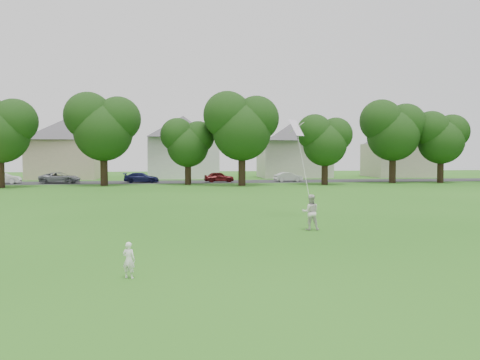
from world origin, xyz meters
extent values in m
plane|color=#246016|center=(0.00, 0.00, 0.00)|extent=(160.00, 160.00, 0.00)
cube|color=#2D2D30|center=(0.00, 42.00, 0.01)|extent=(90.00, 7.00, 0.01)
imported|color=white|center=(-2.32, -2.32, 0.48)|extent=(0.41, 0.35, 0.95)
imported|color=silver|center=(4.58, 4.65, 0.76)|extent=(0.82, 0.68, 1.52)
plane|color=white|center=(5.01, 8.76, 4.60)|extent=(1.04, 1.04, 0.84)
cylinder|color=white|center=(4.79, 6.71, 2.84)|extent=(0.01, 0.01, 5.41)
cylinder|color=black|center=(-18.17, 34.13, 1.78)|extent=(0.74, 0.74, 3.55)
cylinder|color=black|center=(-8.58, 36.16, 1.90)|extent=(0.77, 0.77, 3.81)
cylinder|color=black|center=(0.24, 36.62, 1.41)|extent=(0.68, 0.68, 2.81)
cylinder|color=black|center=(5.83, 34.25, 1.92)|extent=(0.77, 0.77, 3.84)
cylinder|color=black|center=(14.99, 34.56, 1.48)|extent=(0.69, 0.69, 2.97)
cylinder|color=black|center=(23.92, 36.88, 1.87)|extent=(0.76, 0.76, 3.74)
cylinder|color=black|center=(29.59, 36.33, 1.62)|extent=(0.72, 0.72, 3.24)
imported|color=white|center=(-20.34, 41.00, 0.63)|extent=(3.85, 1.58, 1.24)
imported|color=gray|center=(-14.16, 41.00, 0.63)|extent=(4.61, 2.35, 1.25)
imported|color=#151844|center=(-5.07, 41.00, 0.60)|extent=(4.10, 1.79, 1.17)
imported|color=#5C1214|center=(4.04, 41.00, 0.62)|extent=(3.68, 1.71, 1.22)
imported|color=silver|center=(12.49, 41.00, 0.57)|extent=(3.50, 1.51, 1.12)
cube|color=beige|center=(-16.00, 52.00, 2.62)|extent=(8.86, 7.70, 5.25)
pyramid|color=#4D4A4F|center=(-16.00, 52.00, 8.13)|extent=(12.77, 12.77, 2.89)
cube|color=white|center=(0.00, 52.00, 2.83)|extent=(9.56, 7.26, 5.66)
pyramid|color=#4D4A4F|center=(0.00, 52.00, 8.77)|extent=(13.79, 13.79, 3.11)
cube|color=beige|center=(16.00, 52.00, 2.63)|extent=(9.81, 7.07, 5.25)
pyramid|color=#4D4A4F|center=(16.00, 52.00, 8.14)|extent=(14.14, 14.14, 2.89)
cube|color=#BBB39B|center=(32.00, 52.00, 2.48)|extent=(8.59, 7.64, 4.96)
pyramid|color=#4D4A4F|center=(32.00, 52.00, 7.69)|extent=(12.39, 12.39, 2.73)
camera|label=1|loc=(-1.11, -14.54, 3.17)|focal=35.00mm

